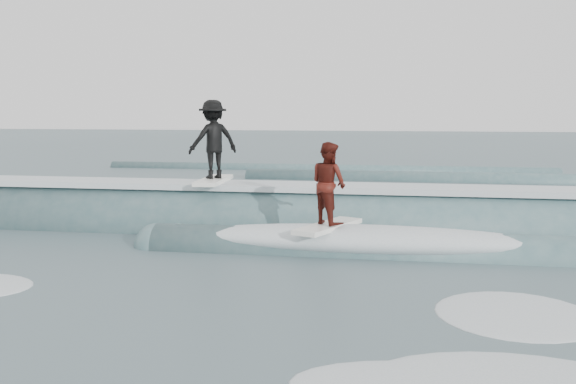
# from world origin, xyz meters

# --- Properties ---
(ground) EXTENTS (160.00, 160.00, 0.00)m
(ground) POSITION_xyz_m (0.00, 0.00, 0.00)
(ground) COLOR #3A5055
(ground) RESTS_ON ground
(breaking_wave) EXTENTS (23.91, 3.88, 2.20)m
(breaking_wave) POSITION_xyz_m (0.24, 5.89, 0.04)
(breaking_wave) COLOR #395B61
(breaking_wave) RESTS_ON ground
(surfer_black) EXTENTS (1.42, 2.02, 2.03)m
(surfer_black) POSITION_xyz_m (-2.05, 6.18, 2.18)
(surfer_black) COLOR white
(surfer_black) RESTS_ON ground
(surfer_red) EXTENTS (1.31, 2.05, 1.81)m
(surfer_red) POSITION_xyz_m (1.06, 3.98, 1.36)
(surfer_red) COLOR white
(surfer_red) RESTS_ON ground
(whitewater) EXTENTS (14.76, 6.75, 0.10)m
(whitewater) POSITION_xyz_m (0.26, -1.38, 0.00)
(whitewater) COLOR white
(whitewater) RESTS_ON ground
(far_swells) EXTENTS (39.39, 8.65, 0.80)m
(far_swells) POSITION_xyz_m (-0.69, 17.65, 0.00)
(far_swells) COLOR #395B61
(far_swells) RESTS_ON ground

